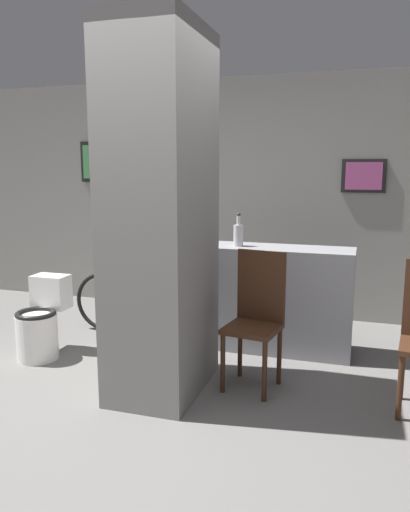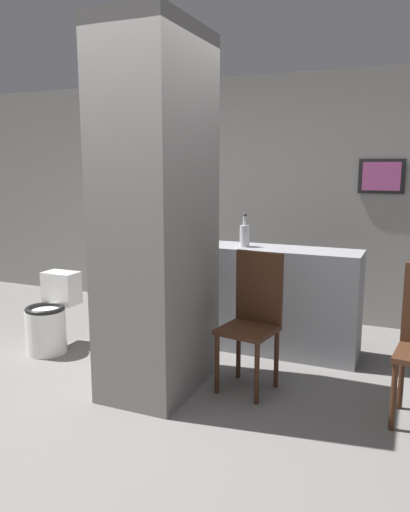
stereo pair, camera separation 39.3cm
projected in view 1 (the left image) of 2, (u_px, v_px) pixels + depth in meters
ground_plane at (119, 412)px, 3.40m from camera, size 14.00×14.00×0.00m
wall_back at (223, 197)px, 5.63m from camera, size 8.00×0.09×2.60m
pillar_center at (161, 216)px, 3.55m from camera, size 0.62×0.92×2.60m
counter_shelf at (274, 299)px, 4.49m from camera, size 1.38×0.44×0.94m
toilet at (41, 323)px, 4.34m from camera, size 0.35×0.51×0.69m
chair_near_pillar at (256, 314)px, 3.74m from camera, size 0.43×0.43×1.02m
bicycle at (144, 304)px, 4.89m from camera, size 1.50×0.42×0.65m
bottle_tall at (238, 234)px, 4.45m from camera, size 0.09×0.09×0.30m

